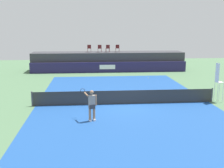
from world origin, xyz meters
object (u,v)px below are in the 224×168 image
tennis_player (92,104)px  spectator_chair_right (117,48)px  net_post_far (212,95)px  spectator_chair_left (100,48)px  net_post_near (32,99)px  tennis_ball (148,78)px  spectator_chair_center (108,48)px  umpire_chair (218,80)px  spectator_chair_far_left (89,48)px

tennis_player → spectator_chair_right: bearing=79.6°
net_post_far → spectator_chair_left: bearing=115.7°
net_post_far → tennis_player: size_ratio=0.56×
net_post_near → net_post_far: bearing=0.0°
spectator_chair_right → tennis_ball: 6.81m
spectator_chair_center → net_post_far: (6.28, -15.01, -2.19)m
umpire_chair → net_post_near: 12.80m
spectator_chair_left → tennis_ball: (4.76, -5.57, -2.66)m
spectator_chair_far_left → net_post_near: bearing=-104.4°
tennis_player → umpire_chair: bearing=20.6°
spectator_chair_center → net_post_near: size_ratio=0.89×
spectator_chair_far_left → spectator_chair_right: 3.37m
spectator_chair_left → tennis_ball: size_ratio=13.06×
spectator_chair_left → net_post_far: (7.23, -15.05, -2.19)m
spectator_chair_left → tennis_player: (-1.25, -18.39, -1.73)m
spectator_chair_far_left → spectator_chair_right: size_ratio=1.00×
spectator_chair_center → net_post_near: 16.36m
spectator_chair_far_left → spectator_chair_left: bearing=-10.8°
spectator_chair_center → tennis_player: size_ratio=0.50×
net_post_near → tennis_ball: bearing=43.7°
spectator_chair_center → spectator_chair_right: bearing=7.9°
spectator_chair_right → net_post_near: size_ratio=0.89×
spectator_chair_left → net_post_far: 16.84m
net_post_far → net_post_near: bearing=180.0°
spectator_chair_left → spectator_chair_center: bearing=-2.3°
spectator_chair_far_left → tennis_ball: size_ratio=13.06×
net_post_near → tennis_player: size_ratio=0.56×
spectator_chair_right → umpire_chair: size_ratio=0.32×
spectator_chair_left → net_post_near: size_ratio=0.89×
spectator_chair_center → net_post_far: size_ratio=0.89×
tennis_ball → spectator_chair_right: bearing=114.7°
spectator_chair_center → spectator_chair_right: size_ratio=1.00×
tennis_player → spectator_chair_far_left: bearing=90.0°
tennis_ball → spectator_chair_far_left: bearing=135.9°
spectator_chair_center → tennis_player: 18.56m
spectator_chair_center → spectator_chair_right: same height
spectator_chair_left → tennis_ball: bearing=-49.5°
spectator_chair_center → spectator_chair_left: bearing=177.7°
spectator_chair_far_left → umpire_chair: (8.82, -15.30, -1.11)m
umpire_chair → tennis_ball: bearing=106.6°
spectator_chair_center → net_post_near: bearing=-112.2°
net_post_near → tennis_ball: 13.73m
spectator_chair_left → tennis_ball: spectator_chair_left is taller
spectator_chair_far_left → umpire_chair: 17.70m
net_post_near → tennis_player: 5.17m
spectator_chair_center → net_post_near: (-6.12, -15.01, -2.19)m
spectator_chair_center → net_post_far: spectator_chair_center is taller
spectator_chair_center → net_post_far: bearing=-67.3°
spectator_chair_left → net_post_near: 16.07m
net_post_near → net_post_far: 12.40m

